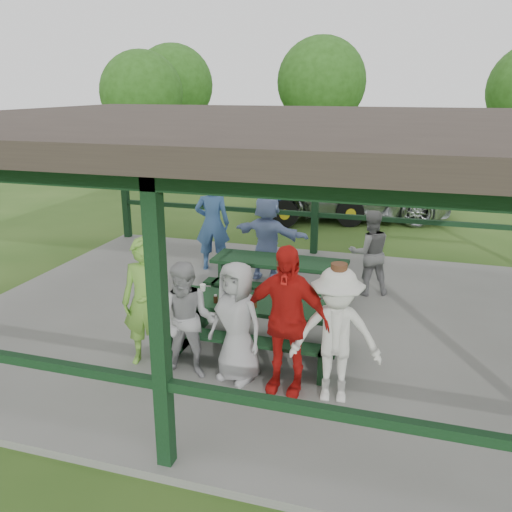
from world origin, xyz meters
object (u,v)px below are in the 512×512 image
(contestant_red, at_px, (285,320))
(contestant_white_fedora, at_px, (336,335))
(spectator_lblue, at_px, (267,237))
(spectator_grey, at_px, (370,253))
(contestant_green, at_px, (146,302))
(picnic_table_near, at_px, (257,321))
(pickup_truck, at_px, (357,191))
(contestant_grey_left, at_px, (187,321))
(spectator_blue, at_px, (212,224))
(contestant_grey_mid, at_px, (237,322))
(picnic_table_far, at_px, (280,275))
(farm_trailer, at_px, (313,198))

(contestant_red, xyz_separation_m, contestant_white_fedora, (0.62, -0.03, -0.10))
(spectator_lblue, xyz_separation_m, spectator_grey, (1.98, -0.19, -0.08))
(contestant_red, distance_m, contestant_white_fedora, 0.63)
(contestant_white_fedora, distance_m, spectator_grey, 3.71)
(contestant_green, height_order, spectator_grey, contestant_green)
(contestant_green, distance_m, spectator_grey, 4.41)
(picnic_table_near, xyz_separation_m, pickup_truck, (0.26, 9.42, 0.21))
(contestant_grey_left, xyz_separation_m, pickup_truck, (0.91, 10.37, -0.10))
(picnic_table_near, xyz_separation_m, spectator_blue, (-1.95, 3.26, 0.50))
(contestant_grey_mid, bearing_deg, picnic_table_far, 112.13)
(contestant_green, xyz_separation_m, pickup_truck, (1.59, 10.19, -0.21))
(picnic_table_near, relative_size, contestant_white_fedora, 1.41)
(picnic_table_near, height_order, spectator_grey, spectator_grey)
(contestant_red, distance_m, spectator_grey, 3.75)
(contestant_green, bearing_deg, contestant_grey_mid, -12.04)
(contestant_white_fedora, bearing_deg, pickup_truck, 88.17)
(contestant_red, xyz_separation_m, spectator_grey, (0.65, 3.69, -0.17))
(picnic_table_near, xyz_separation_m, farm_trailer, (-0.88, 8.48, 0.11))
(contestant_red, bearing_deg, spectator_grey, 84.68)
(spectator_grey, bearing_deg, spectator_lblue, -27.78)
(farm_trailer, bearing_deg, contestant_green, -113.11)
(picnic_table_far, xyz_separation_m, contestant_white_fedora, (1.45, -2.92, 0.38))
(spectator_lblue, distance_m, spectator_grey, 1.99)
(spectator_lblue, bearing_deg, spectator_grey, -170.85)
(picnic_table_far, xyz_separation_m, contestant_grey_mid, (0.17, -2.82, 0.33))
(picnic_table_near, distance_m, picnic_table_far, 2.01)
(farm_trailer, bearing_deg, contestant_grey_left, -108.92)
(contestant_grey_left, bearing_deg, spectator_lblue, 84.08)
(spectator_lblue, height_order, farm_trailer, spectator_lblue)
(contestant_green, bearing_deg, contestant_grey_left, -24.65)
(spectator_blue, relative_size, farm_trailer, 0.49)
(picnic_table_near, bearing_deg, picnic_table_far, 95.41)
(spectator_grey, bearing_deg, picnic_table_near, 43.01)
(contestant_grey_left, bearing_deg, contestant_white_fedora, -5.99)
(contestant_grey_left, height_order, spectator_blue, spectator_blue)
(spectator_blue, xyz_separation_m, farm_trailer, (1.07, 5.21, -0.39))
(contestant_green, xyz_separation_m, contestant_red, (1.97, -0.13, 0.06))
(picnic_table_near, distance_m, farm_trailer, 8.52)
(contestant_green, height_order, contestant_grey_mid, contestant_green)
(contestant_grey_mid, bearing_deg, spectator_blue, 134.00)
(contestant_grey_mid, distance_m, farm_trailer, 9.33)
(contestant_grey_mid, distance_m, pickup_truck, 10.24)
(contestant_grey_mid, bearing_deg, contestant_grey_left, -149.78)
(contestant_green, height_order, spectator_blue, spectator_blue)
(contestant_green, relative_size, pickup_truck, 0.32)
(contestant_green, relative_size, farm_trailer, 0.45)
(spectator_lblue, bearing_deg, farm_trailer, -73.42)
(pickup_truck, bearing_deg, contestant_white_fedora, 176.54)
(picnic_table_near, distance_m, spectator_blue, 3.83)
(picnic_table_far, height_order, spectator_lblue, spectator_lblue)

